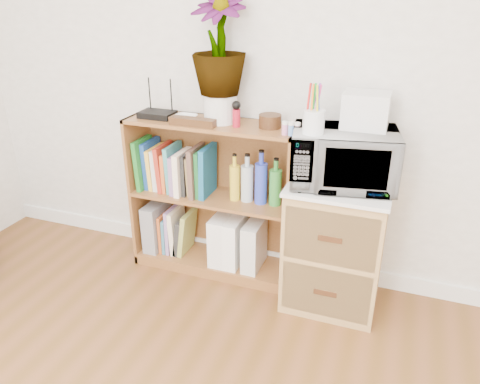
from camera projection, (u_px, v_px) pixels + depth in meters
The scene contains 21 objects.
skirting_board at pixel (274, 258), 2.98m from camera, with size 4.00×0.02×0.10m, color white.
bookshelf at pixel (214, 199), 2.80m from camera, with size 1.00×0.30×0.95m, color brown.
wicker_unit at pixel (335, 245), 2.55m from camera, with size 0.50×0.45×0.70m, color #9E7542.
microwave at pixel (343, 158), 2.33m from camera, with size 0.51×0.35×0.28m, color white.
pen_cup at pixel (314, 122), 2.20m from camera, with size 0.10×0.10×0.11m, color silver.
small_appliance at pixel (366, 110), 2.28m from camera, with size 0.22×0.18×0.17m, color silver.
router at pixel (157, 114), 2.68m from camera, with size 0.20×0.13×0.04m, color black.
white_bowl at pixel (185, 118), 2.62m from camera, with size 0.13×0.13×0.03m, color white.
plant_pot at pixel (220, 108), 2.57m from camera, with size 0.18×0.18×0.16m, color silver.
potted_plant at pixel (219, 43), 2.43m from camera, with size 0.30×0.30×0.53m, color #326F2C.
trinket_box at pixel (193, 122), 2.53m from camera, with size 0.26×0.06×0.04m, color #37220F.
kokeshi_doll at pixel (236, 118), 2.50m from camera, with size 0.04×0.04×0.10m, color #AB1529.
wooden_bowl at pixel (270, 121), 2.49m from camera, with size 0.12×0.12×0.07m, color #341A0E.
paint_jars at pixel (291, 130), 2.36m from camera, with size 0.11×0.04×0.06m, color pink.
file_box at pixel (157, 225), 3.03m from camera, with size 0.09×0.25×0.31m, color gray.
magazine_holder_left at pixel (222, 238), 2.88m from camera, with size 0.10×0.25×0.31m, color white.
magazine_holder_mid at pixel (235, 241), 2.85m from camera, with size 0.10×0.24×0.30m, color white.
magazine_holder_right at pixel (254, 244), 2.81m from camera, with size 0.09×0.24×0.30m, color silver.
cookbooks at pixel (177, 169), 2.81m from camera, with size 0.45×0.20×0.31m.
liquor_bottles at pixel (268, 181), 2.62m from camera, with size 0.46×0.07×0.31m.
lower_books at pixel (177, 231), 2.99m from camera, with size 0.20×0.19×0.30m.
Camera 1 is at (0.67, -0.22, 1.67)m, focal length 35.00 mm.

